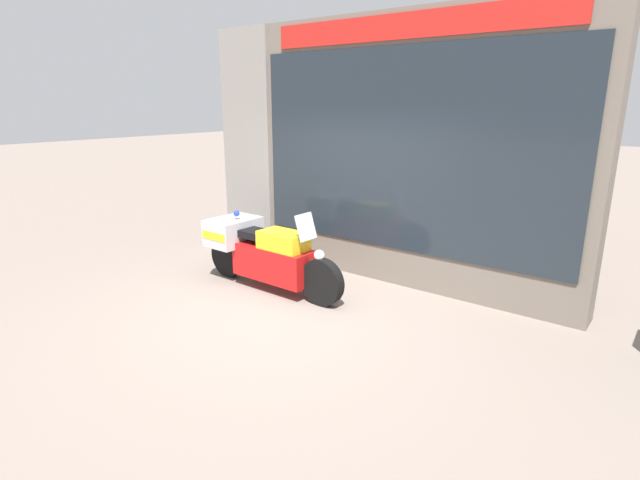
{
  "coord_description": "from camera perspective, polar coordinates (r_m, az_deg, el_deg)",
  "views": [
    {
      "loc": [
        3.8,
        -4.24,
        2.57
      ],
      "look_at": [
        -0.32,
        1.06,
        0.69
      ],
      "focal_mm": 28.0,
      "sensor_mm": 36.0,
      "label": 1
    }
  ],
  "objects": [
    {
      "name": "paramedic_motorcycle",
      "position": [
        7.08,
        -6.69,
        -1.18
      ],
      "size": [
        2.42,
        0.76,
        1.18
      ],
      "rotation": [
        0.0,
        0.0,
        -0.01
      ],
      "color": "black",
      "rests_on": "ground"
    },
    {
      "name": "shop_building",
      "position": [
        7.59,
        3.59,
        10.26
      ],
      "size": [
        6.0,
        0.55,
        3.72
      ],
      "color": "#6B6056",
      "rests_on": "ground"
    },
    {
      "name": "window_display",
      "position": [
        7.41,
        9.39,
        -1.14
      ],
      "size": [
        4.48,
        0.3,
        1.91
      ],
      "color": "slate",
      "rests_on": "ground"
    },
    {
      "name": "ground_plane",
      "position": [
        6.25,
        -3.71,
        -8.7
      ],
      "size": [
        60.0,
        60.0,
        0.0
      ],
      "primitive_type": "plane",
      "color": "gray"
    }
  ]
}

